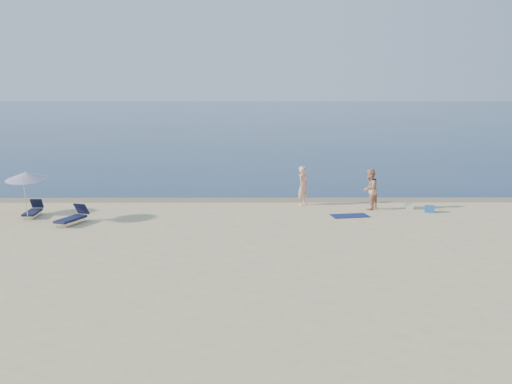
# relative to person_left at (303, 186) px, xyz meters

# --- Properties ---
(ground) EXTENTS (160.00, 160.00, 0.00)m
(ground) POSITION_rel_person_left_xyz_m (-2.32, -18.01, -0.97)
(ground) COLOR beige
(ground) RESTS_ON ground
(sea) EXTENTS (240.00, 160.00, 0.01)m
(sea) POSITION_rel_person_left_xyz_m (-2.32, 81.99, -0.96)
(sea) COLOR #0C2649
(sea) RESTS_ON ground
(wet_sand_strip) EXTENTS (240.00, 1.60, 0.00)m
(wet_sand_strip) POSITION_rel_person_left_xyz_m (-2.32, 1.39, -0.97)
(wet_sand_strip) COLOR #847254
(wet_sand_strip) RESTS_ON ground
(person_left) EXTENTS (0.79, 0.84, 1.94)m
(person_left) POSITION_rel_person_left_xyz_m (0.00, 0.00, 0.00)
(person_left) COLOR #E39E7F
(person_left) RESTS_ON ground
(person_right) EXTENTS (1.15, 1.21, 1.97)m
(person_right) POSITION_rel_person_left_xyz_m (3.11, -1.15, 0.01)
(person_right) COLOR tan
(person_right) RESTS_ON ground
(beach_towel) EXTENTS (1.82, 1.22, 0.03)m
(beach_towel) POSITION_rel_person_left_xyz_m (1.93, -2.71, -0.95)
(beach_towel) COLOR #101A51
(beach_towel) RESTS_ON ground
(white_bag) EXTENTS (0.34, 0.30, 0.28)m
(white_bag) POSITION_rel_person_left_xyz_m (5.05, -1.11, -0.83)
(white_bag) COLOR silver
(white_bag) RESTS_ON ground
(blue_cooler) EXTENTS (0.53, 0.44, 0.32)m
(blue_cooler) POSITION_rel_person_left_xyz_m (5.81, -1.87, -0.81)
(blue_cooler) COLOR #1E57A2
(blue_cooler) RESTS_ON ground
(umbrella_near) EXTENTS (2.11, 2.13, 2.36)m
(umbrella_near) POSITION_rel_person_left_xyz_m (-12.37, -3.80, 1.07)
(umbrella_near) COLOR silver
(umbrella_near) RESTS_ON ground
(lounger_left) EXTENTS (0.58, 1.64, 0.72)m
(lounger_left) POSITION_rel_person_left_xyz_m (-12.54, -2.69, -0.71)
(lounger_left) COLOR #121833
(lounger_left) RESTS_ON ground
(lounger_right) EXTENTS (1.20, 1.89, 0.79)m
(lounger_right) POSITION_rel_person_left_xyz_m (-10.32, -4.25, -0.68)
(lounger_right) COLOR #141838
(lounger_right) RESTS_ON ground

